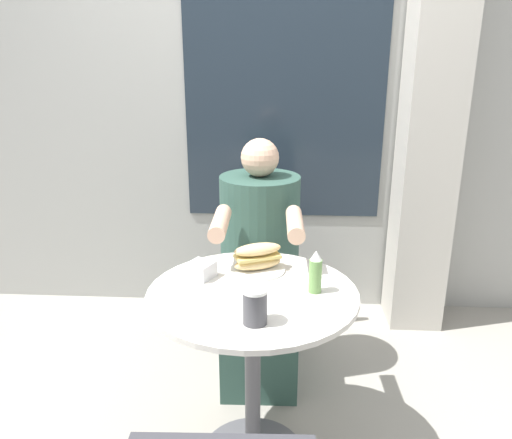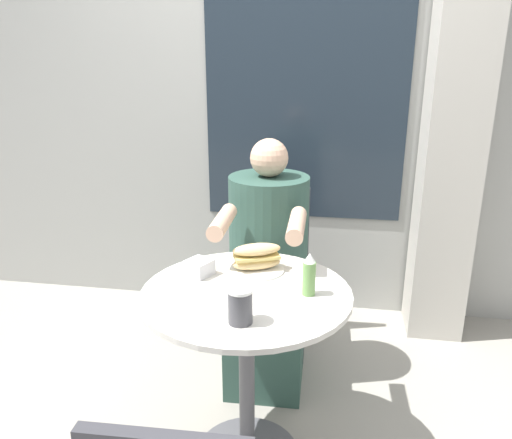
% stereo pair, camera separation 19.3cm
% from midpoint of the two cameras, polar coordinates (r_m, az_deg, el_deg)
% --- Properties ---
extents(storefront_wall, '(8.00, 0.09, 2.80)m').
position_cam_midpoint_polar(storefront_wall, '(3.01, -0.53, 15.38)').
color(storefront_wall, '#9E9E99').
rests_on(storefront_wall, ground_plane).
extents(lattice_pillar, '(0.30, 0.30, 2.40)m').
position_cam_midpoint_polar(lattice_pillar, '(2.89, 17.53, 10.49)').
color(lattice_pillar, '#B2ADA3').
rests_on(lattice_pillar, ground_plane).
extents(cafe_table, '(0.76, 0.76, 0.74)m').
position_cam_midpoint_polar(cafe_table, '(1.90, -3.38, -13.53)').
color(cafe_table, beige).
rests_on(cafe_table, ground_plane).
extents(diner_chair, '(0.39, 0.39, 0.87)m').
position_cam_midpoint_polar(diner_chair, '(2.74, -1.31, -3.75)').
color(diner_chair, '#333338').
rests_on(diner_chair, ground_plane).
extents(seated_diner, '(0.38, 0.68, 1.20)m').
position_cam_midpoint_polar(seated_diner, '(2.43, -1.90, -6.97)').
color(seated_diner, '#2D4C42').
rests_on(seated_diner, ground_plane).
extents(sandwich_on_plate, '(0.22, 0.22, 0.11)m').
position_cam_midpoint_polar(sandwich_on_plate, '(1.95, -2.66, -4.59)').
color(sandwich_on_plate, white).
rests_on(sandwich_on_plate, cafe_table).
extents(drink_cup, '(0.08, 0.08, 0.12)m').
position_cam_midpoint_polar(drink_cup, '(1.58, -3.67, -9.90)').
color(drink_cup, '#424247').
rests_on(drink_cup, cafe_table).
extents(napkin_box, '(0.12, 0.12, 0.06)m').
position_cam_midpoint_polar(napkin_box, '(1.92, -9.21, -5.77)').
color(napkin_box, silver).
rests_on(napkin_box, cafe_table).
extents(condiment_bottle, '(0.05, 0.05, 0.16)m').
position_cam_midpoint_polar(condiment_bottle, '(1.77, 3.71, -6.10)').
color(condiment_bottle, '#66934C').
rests_on(condiment_bottle, cafe_table).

